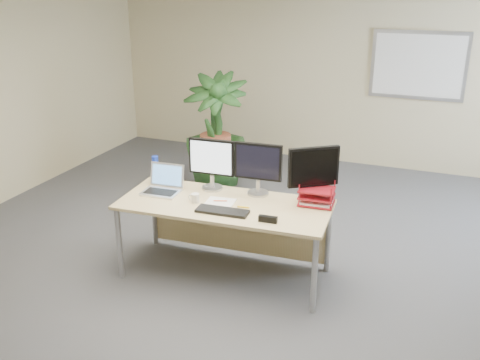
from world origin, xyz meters
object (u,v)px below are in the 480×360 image
at_px(desk, 229,214).
at_px(floor_plant, 216,139).
at_px(monitor_left, 212,161).
at_px(laptop, 163,185).
at_px(monitor_right, 258,166).

height_order(desk, floor_plant, floor_plant).
xyz_separation_m(desk, monitor_left, (-0.25, 0.17, 0.45)).
bearing_deg(desk, floor_plant, 117.58).
distance_m(desk, floor_plant, 1.98).
bearing_deg(laptop, monitor_left, 28.94).
bearing_deg(monitor_left, laptop, -151.06).
xyz_separation_m(monitor_right, laptop, (-0.88, -0.27, -0.23)).
relative_size(desk, monitor_right, 3.94).
height_order(desk, laptop, laptop).
bearing_deg(monitor_right, desk, -136.45).
relative_size(desk, monitor_left, 3.95).
height_order(monitor_left, laptop, monitor_left).
distance_m(floor_plant, laptop, 1.83).
height_order(desk, monitor_right, monitor_right).
distance_m(floor_plant, monitor_right, 1.94).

